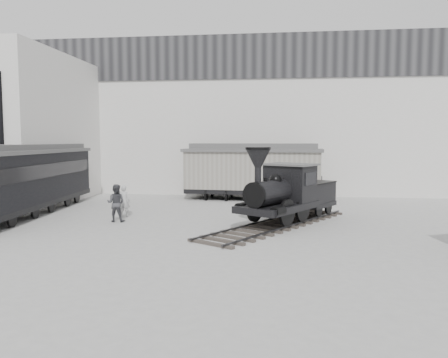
# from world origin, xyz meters

# --- Properties ---
(ground) EXTENTS (90.00, 90.00, 0.00)m
(ground) POSITION_xyz_m (0.00, 0.00, 0.00)
(ground) COLOR #9E9E9B
(north_wall) EXTENTS (34.00, 2.51, 11.00)m
(north_wall) POSITION_xyz_m (0.00, 14.98, 5.55)
(north_wall) COLOR silver
(north_wall) RESTS_ON ground
(west_pavilion) EXTENTS (7.00, 12.11, 9.00)m
(west_pavilion) POSITION_xyz_m (-14.50, 9.96, 4.49)
(west_pavilion) COLOR silver
(west_pavilion) RESTS_ON ground
(locomotive) EXTENTS (6.94, 9.40, 3.44)m
(locomotive) POSITION_xyz_m (2.00, 3.75, 1.27)
(locomotive) COLOR #342C27
(locomotive) RESTS_ON ground
(boxcar) EXTENTS (9.05, 3.43, 3.63)m
(boxcar) POSITION_xyz_m (0.05, 11.79, 1.90)
(boxcar) COLOR black
(boxcar) RESTS_ON ground
(passenger_coach) EXTENTS (3.59, 12.67, 3.35)m
(passenger_coach) POSITION_xyz_m (-11.27, 4.89, 1.85)
(passenger_coach) COLOR black
(passenger_coach) RESTS_ON ground
(visitor_a) EXTENTS (0.61, 0.42, 1.61)m
(visitor_a) POSITION_xyz_m (-5.98, 4.52, 0.81)
(visitor_a) COLOR #B5B5B5
(visitor_a) RESTS_ON ground
(visitor_b) EXTENTS (0.89, 0.70, 1.77)m
(visitor_b) POSITION_xyz_m (-5.92, 3.25, 0.89)
(visitor_b) COLOR #3E3F43
(visitor_b) RESTS_ON ground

